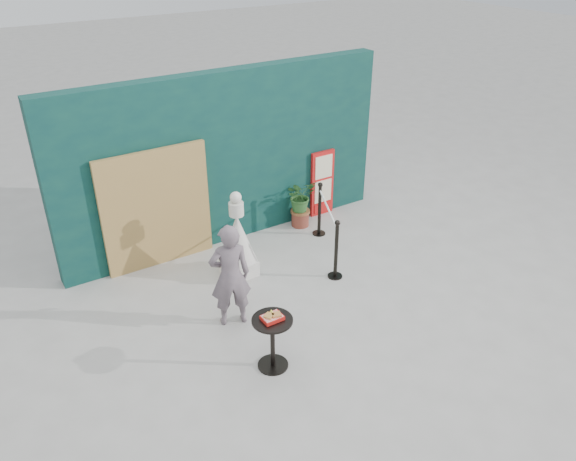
# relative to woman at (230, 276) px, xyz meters

# --- Properties ---
(ground) EXTENTS (60.00, 60.00, 0.00)m
(ground) POSITION_rel_woman_xyz_m (1.16, -0.87, -0.79)
(ground) COLOR #ADAAA5
(ground) RESTS_ON ground
(back_wall) EXTENTS (6.00, 0.30, 3.00)m
(back_wall) POSITION_rel_woman_xyz_m (1.16, 2.28, 0.71)
(back_wall) COLOR #0A2E2F
(back_wall) RESTS_ON ground
(bamboo_fence) EXTENTS (1.80, 0.08, 2.00)m
(bamboo_fence) POSITION_rel_woman_xyz_m (-0.24, 2.07, 0.21)
(bamboo_fence) COLOR tan
(bamboo_fence) RESTS_ON ground
(woman) EXTENTS (0.66, 0.52, 1.57)m
(woman) POSITION_rel_woman_xyz_m (0.00, 0.00, 0.00)
(woman) COLOR slate
(woman) RESTS_ON ground
(menu_board) EXTENTS (0.50, 0.07, 1.30)m
(menu_board) POSITION_rel_woman_xyz_m (3.06, 2.08, -0.14)
(menu_board) COLOR red
(menu_board) RESTS_ON ground
(statue) EXTENTS (0.57, 0.57, 1.47)m
(statue) POSITION_rel_woman_xyz_m (0.67, 1.05, -0.19)
(statue) COLOR silver
(statue) RESTS_ON ground
(cafe_table) EXTENTS (0.52, 0.52, 0.75)m
(cafe_table) POSITION_rel_woman_xyz_m (0.01, -1.10, -0.29)
(cafe_table) COLOR black
(cafe_table) RESTS_ON ground
(food_basket) EXTENTS (0.26, 0.19, 0.11)m
(food_basket) POSITION_rel_woman_xyz_m (0.01, -1.10, 0.00)
(food_basket) COLOR red
(food_basket) RESTS_ON cafe_table
(planter) EXTENTS (0.54, 0.47, 0.92)m
(planter) POSITION_rel_woman_xyz_m (2.43, 1.90, -0.25)
(planter) COLOR brown
(planter) RESTS_ON ground
(stanchion_barrier) EXTENTS (0.84, 1.54, 1.03)m
(stanchion_barrier) POSITION_rel_woman_xyz_m (2.24, 0.79, -0.29)
(stanchion_barrier) COLOR black
(stanchion_barrier) RESTS_ON ground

